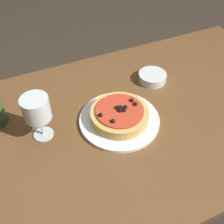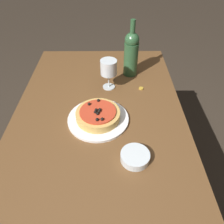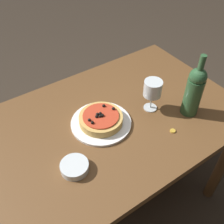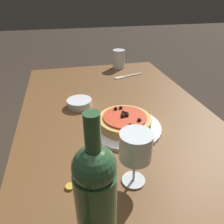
% 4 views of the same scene
% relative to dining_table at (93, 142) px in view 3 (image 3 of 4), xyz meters
% --- Properties ---
extents(ground_plane, '(14.00, 14.00, 0.00)m').
position_rel_dining_table_xyz_m(ground_plane, '(0.00, 0.00, -0.65)').
color(ground_plane, '#382D23').
extents(dining_table, '(1.43, 0.79, 0.74)m').
position_rel_dining_table_xyz_m(dining_table, '(0.00, 0.00, 0.00)').
color(dining_table, brown).
rests_on(dining_table, ground_plane).
extents(dinner_plate, '(0.27, 0.27, 0.01)m').
position_rel_dining_table_xyz_m(dinner_plate, '(0.05, -0.00, 0.10)').
color(dinner_plate, white).
rests_on(dinner_plate, dining_table).
extents(pizza, '(0.19, 0.19, 0.05)m').
position_rel_dining_table_xyz_m(pizza, '(0.05, -0.00, 0.13)').
color(pizza, tan).
rests_on(pizza, dinner_plate).
extents(wine_glass, '(0.08, 0.08, 0.16)m').
position_rel_dining_table_xyz_m(wine_glass, '(0.30, -0.05, 0.21)').
color(wine_glass, silver).
rests_on(wine_glass, dining_table).
extents(wine_bottle, '(0.08, 0.08, 0.31)m').
position_rel_dining_table_xyz_m(wine_bottle, '(0.43, -0.17, 0.22)').
color(wine_bottle, '#2D5633').
rests_on(wine_bottle, dining_table).
extents(side_bowl, '(0.11, 0.11, 0.03)m').
position_rel_dining_table_xyz_m(side_bowl, '(-0.17, -0.15, 0.11)').
color(side_bowl, silver).
rests_on(side_bowl, dining_table).
extents(bottle_cap, '(0.02, 0.02, 0.01)m').
position_rel_dining_table_xyz_m(bottle_cap, '(0.28, -0.22, 0.10)').
color(bottle_cap, gold).
rests_on(bottle_cap, dining_table).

